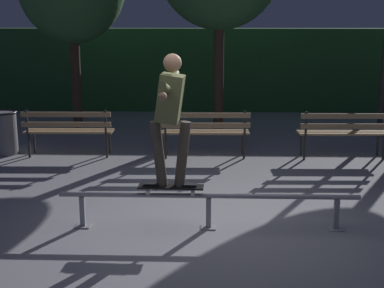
{
  "coord_description": "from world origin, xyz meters",
  "views": [
    {
      "loc": [
        0.01,
        -6.3,
        2.45
      ],
      "look_at": [
        -0.22,
        0.67,
        0.85
      ],
      "focal_mm": 50.98,
      "sensor_mm": 36.0,
      "label": 1
    }
  ],
  "objects_px": {
    "skateboarder": "(170,109)",
    "park_bench_left_center": "(205,129)",
    "grind_rail": "(209,202)",
    "park_bench_right_center": "(344,130)",
    "park_bench_leftmost": "(68,128)",
    "trash_can": "(4,132)",
    "skateboard": "(171,187)"
  },
  "relations": [
    {
      "from": "park_bench_leftmost",
      "to": "park_bench_right_center",
      "type": "relative_size",
      "value": 1.0
    },
    {
      "from": "park_bench_leftmost",
      "to": "park_bench_left_center",
      "type": "distance_m",
      "value": 2.48
    },
    {
      "from": "skateboard",
      "to": "park_bench_left_center",
      "type": "relative_size",
      "value": 0.49
    },
    {
      "from": "skateboarder",
      "to": "park_bench_right_center",
      "type": "height_order",
      "value": "skateboarder"
    },
    {
      "from": "park_bench_right_center",
      "to": "skateboarder",
      "type": "bearing_deg",
      "value": -129.8
    },
    {
      "from": "skateboarder",
      "to": "park_bench_left_center",
      "type": "height_order",
      "value": "skateboarder"
    },
    {
      "from": "skateboard",
      "to": "park_bench_left_center",
      "type": "xyz_separation_m",
      "value": [
        0.37,
        3.41,
        0.03
      ]
    },
    {
      "from": "skateboard",
      "to": "skateboarder",
      "type": "relative_size",
      "value": 0.51
    },
    {
      "from": "skateboarder",
      "to": "trash_can",
      "type": "height_order",
      "value": "skateboarder"
    },
    {
      "from": "skateboard",
      "to": "park_bench_left_center",
      "type": "bearing_deg",
      "value": 83.83
    },
    {
      "from": "grind_rail",
      "to": "park_bench_right_center",
      "type": "relative_size",
      "value": 2.22
    },
    {
      "from": "skateboarder",
      "to": "park_bench_leftmost",
      "type": "distance_m",
      "value": 4.11
    },
    {
      "from": "park_bench_leftmost",
      "to": "skateboarder",
      "type": "bearing_deg",
      "value": -58.26
    },
    {
      "from": "skateboarder",
      "to": "park_bench_left_center",
      "type": "distance_m",
      "value": 3.55
    },
    {
      "from": "trash_can",
      "to": "park_bench_leftmost",
      "type": "bearing_deg",
      "value": -7.64
    },
    {
      "from": "grind_rail",
      "to": "park_bench_right_center",
      "type": "height_order",
      "value": "park_bench_right_center"
    },
    {
      "from": "skateboarder",
      "to": "park_bench_right_center",
      "type": "relative_size",
      "value": 0.97
    },
    {
      "from": "park_bench_left_center",
      "to": "park_bench_right_center",
      "type": "distance_m",
      "value": 2.48
    },
    {
      "from": "skateboard",
      "to": "skateboarder",
      "type": "height_order",
      "value": "skateboarder"
    },
    {
      "from": "skateboarder",
      "to": "park_bench_right_center",
      "type": "bearing_deg",
      "value": 50.2
    },
    {
      "from": "grind_rail",
      "to": "park_bench_left_center",
      "type": "xyz_separation_m",
      "value": [
        -0.08,
        3.41,
        0.21
      ]
    },
    {
      "from": "park_bench_right_center",
      "to": "park_bench_leftmost",
      "type": "bearing_deg",
      "value": 180.0
    },
    {
      "from": "grind_rail",
      "to": "skateboard",
      "type": "bearing_deg",
      "value": 180.0
    },
    {
      "from": "park_bench_leftmost",
      "to": "trash_can",
      "type": "height_order",
      "value": "park_bench_leftmost"
    },
    {
      "from": "park_bench_leftmost",
      "to": "trash_can",
      "type": "distance_m",
      "value": 1.27
    },
    {
      "from": "park_bench_left_center",
      "to": "park_bench_right_center",
      "type": "xyz_separation_m",
      "value": [
        2.48,
        0.0,
        0.0
      ]
    },
    {
      "from": "skateboard",
      "to": "park_bench_left_center",
      "type": "distance_m",
      "value": 3.43
    },
    {
      "from": "skateboarder",
      "to": "park_bench_left_center",
      "type": "xyz_separation_m",
      "value": [
        0.37,
        3.41,
        -0.91
      ]
    },
    {
      "from": "park_bench_leftmost",
      "to": "park_bench_left_center",
      "type": "relative_size",
      "value": 1.0
    },
    {
      "from": "grind_rail",
      "to": "skateboarder",
      "type": "height_order",
      "value": "skateboarder"
    },
    {
      "from": "park_bench_left_center",
      "to": "park_bench_right_center",
      "type": "height_order",
      "value": "same"
    },
    {
      "from": "skateboard",
      "to": "park_bench_right_center",
      "type": "bearing_deg",
      "value": 50.17
    }
  ]
}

